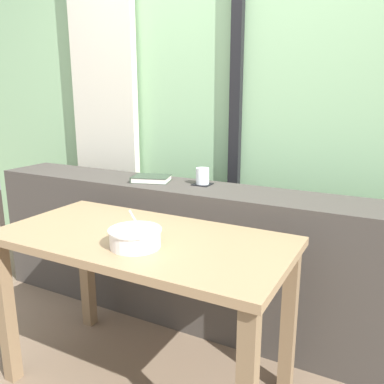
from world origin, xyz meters
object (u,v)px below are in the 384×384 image
object	(u,v)px
juice_glass	(202,176)
closed_book	(151,179)
breakfast_table	(143,261)
coaster_square	(202,184)
soup_bowl	(135,238)

from	to	relation	value
juice_glass	closed_book	size ratio (longest dim) A/B	0.37
breakfast_table	juice_glass	xyz separation A→B (m)	(-0.05, 0.68, 0.24)
coaster_square	juice_glass	world-z (taller)	juice_glass
juice_glass	soup_bowl	distance (m)	0.81
breakfast_table	juice_glass	distance (m)	0.72
coaster_square	soup_bowl	distance (m)	0.80
coaster_square	juice_glass	bearing A→B (deg)	90.00
breakfast_table	juice_glass	world-z (taller)	juice_glass
coaster_square	closed_book	xyz separation A→B (m)	(-0.31, -0.06, 0.01)
soup_bowl	breakfast_table	bearing A→B (deg)	113.37
coaster_square	closed_book	distance (m)	0.32
coaster_square	breakfast_table	bearing A→B (deg)	-85.75
closed_book	soup_bowl	bearing A→B (deg)	-60.71
juice_glass	closed_book	xyz separation A→B (m)	(-0.31, -0.06, -0.03)
coaster_square	soup_bowl	world-z (taller)	soup_bowl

